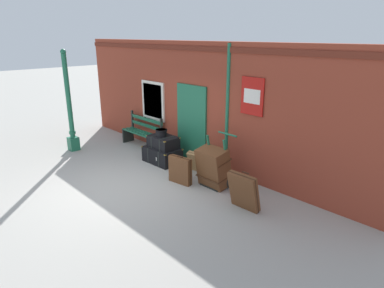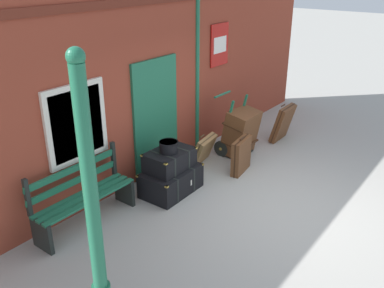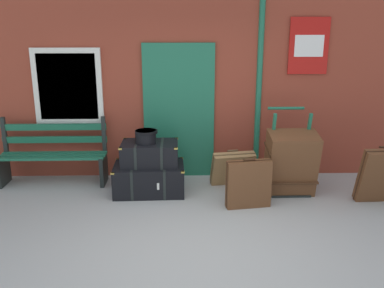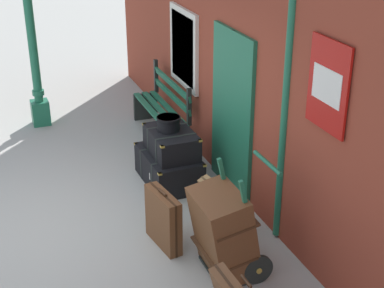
{
  "view_description": "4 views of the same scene",
  "coord_description": "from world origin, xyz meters",
  "px_view_note": "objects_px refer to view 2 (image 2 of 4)",
  "views": [
    {
      "loc": [
        6.26,
        -3.63,
        3.36
      ],
      "look_at": [
        0.54,
        1.76,
        0.79
      ],
      "focal_mm": 31.57,
      "sensor_mm": 36.0,
      "label": 1
    },
    {
      "loc": [
        -5.34,
        -2.31,
        3.57
      ],
      "look_at": [
        -0.02,
        1.74,
        0.67
      ],
      "focal_mm": 39.25,
      "sensor_mm": 36.0,
      "label": 2
    },
    {
      "loc": [
        -0.15,
        -3.92,
        2.36
      ],
      "look_at": [
        0.01,
        1.94,
        0.67
      ],
      "focal_mm": 38.77,
      "sensor_mm": 36.0,
      "label": 3
    },
    {
      "loc": [
        5.92,
        -0.49,
        3.76
      ],
      "look_at": [
        0.0,
        1.82,
        0.81
      ],
      "focal_mm": 54.49,
      "sensor_mm": 36.0,
      "label": 4
    }
  ],
  "objects_px": {
    "lamp_post": "(96,241)",
    "suitcase_caramel": "(203,150)",
    "steamer_trunk_middle": "(170,160)",
    "round_hatbox": "(168,146)",
    "suitcase_beige": "(283,123)",
    "porters_trolley": "(233,139)",
    "large_brown_trunk": "(241,132)",
    "platform_bench": "(83,197)",
    "suitcase_brown": "(241,156)",
    "steamer_trunk_base": "(171,181)"
  },
  "relations": [
    {
      "from": "lamp_post",
      "to": "suitcase_caramel",
      "type": "xyz_separation_m",
      "value": [
        3.89,
        1.54,
        -0.85
      ]
    },
    {
      "from": "steamer_trunk_middle",
      "to": "round_hatbox",
      "type": "distance_m",
      "value": 0.27
    },
    {
      "from": "suitcase_caramel",
      "to": "suitcase_beige",
      "type": "bearing_deg",
      "value": -19.84
    },
    {
      "from": "porters_trolley",
      "to": "suitcase_beige",
      "type": "xyz_separation_m",
      "value": [
        1.16,
        -0.53,
        0.12
      ]
    },
    {
      "from": "large_brown_trunk",
      "to": "suitcase_beige",
      "type": "distance_m",
      "value": 1.22
    },
    {
      "from": "platform_bench",
      "to": "suitcase_caramel",
      "type": "height_order",
      "value": "platform_bench"
    },
    {
      "from": "suitcase_brown",
      "to": "suitcase_caramel",
      "type": "bearing_deg",
      "value": 98.66
    },
    {
      "from": "lamp_post",
      "to": "suitcase_beige",
      "type": "height_order",
      "value": "lamp_post"
    },
    {
      "from": "steamer_trunk_base",
      "to": "lamp_post",
      "type": "bearing_deg",
      "value": -153.72
    },
    {
      "from": "steamer_trunk_middle",
      "to": "lamp_post",
      "type": "bearing_deg",
      "value": -153.26
    },
    {
      "from": "suitcase_beige",
      "to": "porters_trolley",
      "type": "bearing_deg",
      "value": 155.35
    },
    {
      "from": "suitcase_beige",
      "to": "suitcase_brown",
      "type": "xyz_separation_m",
      "value": [
        -1.83,
        -0.07,
        -0.07
      ]
    },
    {
      "from": "round_hatbox",
      "to": "porters_trolley",
      "type": "distance_m",
      "value": 2.13
    },
    {
      "from": "steamer_trunk_middle",
      "to": "round_hatbox",
      "type": "bearing_deg",
      "value": -155.28
    },
    {
      "from": "round_hatbox",
      "to": "suitcase_brown",
      "type": "distance_m",
      "value": 1.58
    },
    {
      "from": "platform_bench",
      "to": "round_hatbox",
      "type": "xyz_separation_m",
      "value": [
        1.45,
        -0.41,
        0.4
      ]
    },
    {
      "from": "lamp_post",
      "to": "round_hatbox",
      "type": "relative_size",
      "value": 9.35
    },
    {
      "from": "steamer_trunk_base",
      "to": "suitcase_beige",
      "type": "distance_m",
      "value": 3.22
    },
    {
      "from": "round_hatbox",
      "to": "suitcase_caramel",
      "type": "distance_m",
      "value": 1.41
    },
    {
      "from": "suitcase_caramel",
      "to": "round_hatbox",
      "type": "bearing_deg",
      "value": -170.36
    },
    {
      "from": "steamer_trunk_middle",
      "to": "suitcase_brown",
      "type": "relative_size",
      "value": 1.19
    },
    {
      "from": "steamer_trunk_base",
      "to": "steamer_trunk_middle",
      "type": "bearing_deg",
      "value": 64.31
    },
    {
      "from": "steamer_trunk_base",
      "to": "suitcase_brown",
      "type": "bearing_deg",
      "value": -21.66
    },
    {
      "from": "steamer_trunk_middle",
      "to": "suitcase_beige",
      "type": "height_order",
      "value": "suitcase_beige"
    },
    {
      "from": "lamp_post",
      "to": "suitcase_brown",
      "type": "bearing_deg",
      "value": 10.88
    },
    {
      "from": "steamer_trunk_base",
      "to": "large_brown_trunk",
      "type": "relative_size",
      "value": 1.09
    },
    {
      "from": "steamer_trunk_middle",
      "to": "steamer_trunk_base",
      "type": "bearing_deg",
      "value": -115.69
    },
    {
      "from": "platform_bench",
      "to": "porters_trolley",
      "type": "xyz_separation_m",
      "value": [
        3.51,
        -0.37,
        -0.17
      ]
    },
    {
      "from": "lamp_post",
      "to": "steamer_trunk_middle",
      "type": "relative_size",
      "value": 3.66
    },
    {
      "from": "steamer_trunk_base",
      "to": "porters_trolley",
      "type": "height_order",
      "value": "porters_trolley"
    },
    {
      "from": "platform_bench",
      "to": "porters_trolley",
      "type": "distance_m",
      "value": 3.53
    },
    {
      "from": "large_brown_trunk",
      "to": "suitcase_caramel",
      "type": "xyz_separation_m",
      "value": [
        -0.78,
        0.35,
        -0.2
      ]
    },
    {
      "from": "steamer_trunk_base",
      "to": "suitcase_caramel",
      "type": "distance_m",
      "value": 1.26
    },
    {
      "from": "platform_bench",
      "to": "suitcase_caramel",
      "type": "relative_size",
      "value": 2.37
    },
    {
      "from": "platform_bench",
      "to": "porters_trolley",
      "type": "bearing_deg",
      "value": -5.95
    },
    {
      "from": "suitcase_brown",
      "to": "platform_bench",
      "type": "bearing_deg",
      "value": 161.23
    },
    {
      "from": "platform_bench",
      "to": "round_hatbox",
      "type": "height_order",
      "value": "platform_bench"
    },
    {
      "from": "steamer_trunk_base",
      "to": "large_brown_trunk",
      "type": "xyz_separation_m",
      "value": [
        2.02,
        -0.12,
        0.26
      ]
    },
    {
      "from": "large_brown_trunk",
      "to": "suitcase_caramel",
      "type": "distance_m",
      "value": 0.88
    },
    {
      "from": "lamp_post",
      "to": "suitcase_beige",
      "type": "bearing_deg",
      "value": 8.17
    },
    {
      "from": "suitcase_beige",
      "to": "suitcase_caramel",
      "type": "xyz_separation_m",
      "value": [
        -1.94,
        0.7,
        -0.12
      ]
    },
    {
      "from": "large_brown_trunk",
      "to": "suitcase_beige",
      "type": "relative_size",
      "value": 1.17
    },
    {
      "from": "steamer_trunk_base",
      "to": "suitcase_caramel",
      "type": "height_order",
      "value": "suitcase_caramel"
    },
    {
      "from": "steamer_trunk_base",
      "to": "steamer_trunk_middle",
      "type": "height_order",
      "value": "steamer_trunk_middle"
    },
    {
      "from": "lamp_post",
      "to": "steamer_trunk_middle",
      "type": "distance_m",
      "value": 3.04
    },
    {
      "from": "round_hatbox",
      "to": "suitcase_brown",
      "type": "relative_size",
      "value": 0.47
    },
    {
      "from": "platform_bench",
      "to": "suitcase_brown",
      "type": "xyz_separation_m",
      "value": [
        2.84,
        -0.97,
        -0.12
      ]
    },
    {
      "from": "steamer_trunk_base",
      "to": "suitcase_brown",
      "type": "height_order",
      "value": "suitcase_brown"
    },
    {
      "from": "platform_bench",
      "to": "suitcase_brown",
      "type": "relative_size",
      "value": 2.34
    },
    {
      "from": "round_hatbox",
      "to": "suitcase_beige",
      "type": "bearing_deg",
      "value": -8.59
    }
  ]
}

